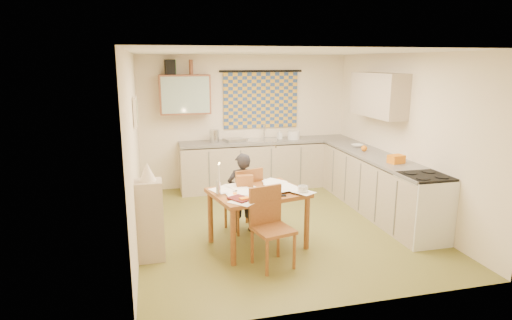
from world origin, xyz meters
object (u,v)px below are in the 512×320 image
object	(u,v)px
dining_table	(258,218)
counter_right	(377,185)
stove	(423,209)
counter_back	(267,164)
shelf_stand	(150,220)
chair_far	(243,211)
person	(242,193)

from	to	relation	value
dining_table	counter_right	bearing A→B (deg)	7.75
stove	counter_back	bearing A→B (deg)	114.34
stove	dining_table	size ratio (longest dim) A/B	0.70
counter_back	shelf_stand	bearing A→B (deg)	-129.57
dining_table	chair_far	xyz separation A→B (m)	(-0.07, 0.57, -0.09)
counter_right	chair_far	xyz separation A→B (m)	(-2.25, -0.25, -0.16)
counter_right	person	bearing A→B (deg)	-172.61
counter_back	dining_table	size ratio (longest dim) A/B	2.51
counter_right	shelf_stand	world-z (taller)	shelf_stand
stove	dining_table	world-z (taller)	stove
counter_right	chair_far	world-z (taller)	chair_far
counter_right	shelf_stand	bearing A→B (deg)	-165.94
counter_right	chair_far	bearing A→B (deg)	-173.77
dining_table	chair_far	bearing A→B (deg)	84.35
counter_right	person	size ratio (longest dim) A/B	2.58
counter_back	stove	size ratio (longest dim) A/B	3.58
dining_table	person	bearing A→B (deg)	87.37
counter_back	counter_right	world-z (taller)	same
person	shelf_stand	xyz separation A→B (m)	(-1.27, -0.59, -0.07)
chair_far	shelf_stand	size ratio (longest dim) A/B	0.94
shelf_stand	chair_far	bearing A→B (deg)	26.41
counter_right	stove	bearing A→B (deg)	-90.00
counter_back	dining_table	xyz separation A→B (m)	(-0.83, -2.58, -0.07)
counter_back	chair_far	world-z (taller)	chair_far
dining_table	person	xyz separation A→B (m)	(-0.09, 0.52, 0.19)
counter_right	shelf_stand	size ratio (longest dim) A/B	2.96
stove	person	xyz separation A→B (m)	(-2.27, 0.91, 0.11)
dining_table	shelf_stand	world-z (taller)	shelf_stand
shelf_stand	dining_table	bearing A→B (deg)	3.02
stove	dining_table	bearing A→B (deg)	169.81
stove	shelf_stand	xyz separation A→B (m)	(-3.54, 0.32, 0.04)
chair_far	shelf_stand	distance (m)	1.46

